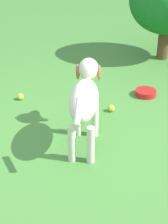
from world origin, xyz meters
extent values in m
plane|color=#478438|center=(0.00, 0.00, 0.00)|extent=(14.00, 14.00, 0.00)
ellipsoid|color=silver|center=(-0.01, -0.04, 0.43)|extent=(0.57, 0.54, 0.25)
cylinder|color=silver|center=(-0.10, -0.21, 0.15)|extent=(0.06, 0.06, 0.30)
cylinder|color=silver|center=(-0.20, -0.11, 0.15)|extent=(0.06, 0.06, 0.30)
cylinder|color=silver|center=(0.17, 0.03, 0.15)|extent=(0.06, 0.06, 0.30)
cylinder|color=silver|center=(0.07, 0.14, 0.15)|extent=(0.06, 0.06, 0.30)
ellipsoid|color=silver|center=(-0.27, -0.27, 0.54)|extent=(0.25, 0.25, 0.19)
ellipsoid|color=#9E663D|center=(-0.33, -0.32, 0.52)|extent=(0.15, 0.15, 0.07)
sphere|color=black|center=(-0.37, -0.36, 0.52)|extent=(0.03, 0.03, 0.03)
ellipsoid|color=#9E663D|center=(-0.20, -0.32, 0.52)|extent=(0.07, 0.07, 0.14)
ellipsoid|color=#9E663D|center=(-0.32, -0.19, 0.52)|extent=(0.07, 0.07, 0.14)
cylinder|color=silver|center=(0.24, 0.20, 0.52)|extent=(0.17, 0.16, 0.15)
sphere|color=#C2E03E|center=(-0.08, -1.10, 0.03)|extent=(0.07, 0.07, 0.07)
sphere|color=yellow|center=(-0.60, -0.31, 0.03)|extent=(0.07, 0.07, 0.07)
cylinder|color=red|center=(-1.12, -0.31, 0.03)|extent=(0.22, 0.22, 0.06)
cylinder|color=brown|center=(-2.13, -0.88, 0.18)|extent=(0.15, 0.15, 0.36)
camera|label=1|loc=(1.51, 1.69, 1.63)|focal=55.38mm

